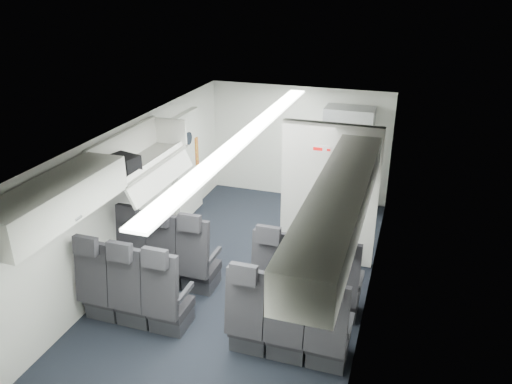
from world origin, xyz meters
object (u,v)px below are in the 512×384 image
Objects in this scene: flight_attendant at (305,180)px; carry_on_bag at (124,164)px; galley_unit at (346,160)px; seat_row_front at (234,270)px; seat_row_mid at (207,310)px; boarding_door at (187,165)px.

carry_on_bag reaches higher than flight_attendant.
carry_on_bag is (-2.36, -3.39, 0.85)m from galley_unit.
seat_row_front is 1.99m from carry_on_bag.
carry_on_bag is at bearing 139.53° from flight_attendant.
carry_on_bag is at bearing 151.56° from seat_row_mid.
boarding_door is 2.08m from flight_attendant.
flight_attendant is at bearing 81.92° from seat_row_mid.
galley_unit is 2.84m from boarding_door.
carry_on_bag is (-1.85, -2.30, 0.89)m from flight_attendant.
boarding_door is at bearing -155.72° from galley_unit.
carry_on_bag is (-1.41, -0.14, 1.39)m from seat_row_front.
galley_unit is at bearing 73.72° from seat_row_front.
flight_attendant is 4.95× the size of carry_on_bag.
boarding_door is at bearing 90.47° from flight_attendant.
boarding_door is (-1.64, 2.09, 0.55)m from seat_row_front.
boarding_door reaches higher than flight_attendant.
seat_row_mid is at bearing 170.14° from flight_attendant.
galley_unit is (0.95, 4.15, 0.55)m from seat_row_mid.
carry_on_bag is at bearing -84.10° from boarding_door.
galley_unit is 1.20m from flight_attendant.
seat_row_mid is at bearing -61.23° from boarding_door.
seat_row_mid is 1.75× the size of galley_unit.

